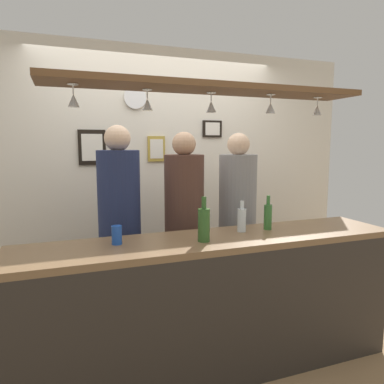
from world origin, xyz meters
TOP-DOWN VIEW (x-y plane):
  - ground_plane at (0.00, 0.00)m, footprint 8.00×8.00m
  - back_wall at (0.00, 1.10)m, footprint 4.40×0.06m
  - bar_counter at (0.00, -0.50)m, footprint 2.70×0.55m
  - overhead_glass_rack at (0.00, -0.30)m, footprint 2.20×0.36m
  - hanging_wineglass_far_left at (-0.89, -0.29)m, footprint 0.07×0.07m
  - hanging_wineglass_left at (-0.43, -0.23)m, footprint 0.07×0.07m
  - hanging_wineglass_center_left at (0.01, -0.25)m, footprint 0.07×0.07m
  - hanging_wineglass_center at (0.44, -0.31)m, footprint 0.07×0.07m
  - hanging_wineglass_center_right at (0.87, -0.29)m, footprint 0.07×0.07m
  - person_left_navy_shirt at (-0.55, 0.31)m, footprint 0.34×0.34m
  - person_middle_brown_shirt at (0.01, 0.31)m, footprint 0.34×0.34m
  - person_right_grey_shirt at (0.52, 0.31)m, footprint 0.34×0.34m
  - bottle_champagne_green at (-0.10, -0.41)m, footprint 0.08×0.08m
  - bottle_beer_green_import at (0.48, -0.27)m, footprint 0.06×0.06m
  - bottle_soda_clear at (0.26, -0.26)m, footprint 0.06×0.06m
  - drink_can at (-0.66, -0.29)m, footprint 0.07×0.07m
  - picture_frame_caricature at (-0.69, 1.06)m, footprint 0.26×0.02m
  - picture_frame_crest at (-0.04, 1.06)m, footprint 0.18×0.02m
  - picture_frame_upper_small at (0.58, 1.06)m, footprint 0.22×0.02m
  - wall_clock at (-0.26, 1.05)m, footprint 0.22×0.03m

SIDE VIEW (x-z plane):
  - ground_plane at x=0.00m, z-range 0.00..0.00m
  - bar_counter at x=0.00m, z-range 0.17..1.15m
  - drink_can at x=-0.66m, z-range 0.97..1.10m
  - person_right_grey_shirt at x=0.52m, z-range 0.18..1.89m
  - person_middle_brown_shirt at x=0.01m, z-range 0.18..1.90m
  - bottle_soda_clear at x=0.26m, z-range 0.95..1.18m
  - person_left_navy_shirt at x=-0.55m, z-range 0.19..1.95m
  - bottle_beer_green_import at x=0.48m, z-range 0.95..1.21m
  - bottle_champagne_green at x=-0.10m, z-range 0.94..1.24m
  - back_wall at x=0.00m, z-range 0.00..2.60m
  - picture_frame_crest at x=-0.04m, z-range 1.44..1.70m
  - picture_frame_caricature at x=-0.69m, z-range 1.41..1.75m
  - picture_frame_upper_small at x=0.58m, z-range 1.69..1.87m
  - hanging_wineglass_far_left at x=-0.89m, z-range 1.81..1.94m
  - hanging_wineglass_left at x=-0.43m, z-range 1.81..1.94m
  - hanging_wineglass_center_left at x=0.01m, z-range 1.81..1.94m
  - hanging_wineglass_center at x=0.44m, z-range 1.81..1.94m
  - hanging_wineglass_center_right at x=0.87m, z-range 1.81..1.94m
  - overhead_glass_rack at x=0.00m, z-range 1.97..2.01m
  - wall_clock at x=-0.26m, z-range 1.96..2.18m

